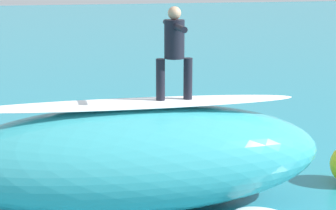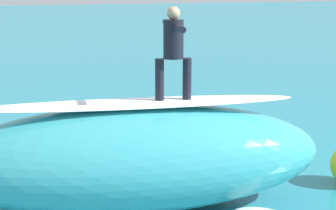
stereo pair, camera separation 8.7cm
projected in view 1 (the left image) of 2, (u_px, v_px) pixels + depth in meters
The scene contains 9 objects.
ground_plane at pixel (100, 160), 11.97m from camera, with size 120.00×120.00×0.00m, color teal.
wave_crest at pixel (136, 158), 9.32m from camera, with size 6.27×2.26×1.75m, color teal.
wave_foam_lip at pixel (135, 104), 9.11m from camera, with size 5.33×0.79×0.08m, color white.
surfboard_riding at pixel (174, 102), 9.23m from camera, with size 2.27×0.54×0.07m, color #E0563D.
surfer_riding at pixel (174, 46), 9.02m from camera, with size 0.60×1.42×1.50m.
surfboard_paddling at pixel (164, 141), 13.13m from camera, with size 2.19×0.51×0.08m, color #EAE5C6.
surfer_paddling at pixel (163, 133), 13.21m from camera, with size 0.50×1.56×0.28m.
foam_patch_near at pixel (134, 128), 14.20m from camera, with size 0.56×0.47×0.13m, color white.
foam_patch_far at pixel (187, 173), 10.96m from camera, with size 0.78×0.70×0.16m, color white.
Camera 1 is at (1.50, 11.39, 3.84)m, focal length 60.92 mm.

